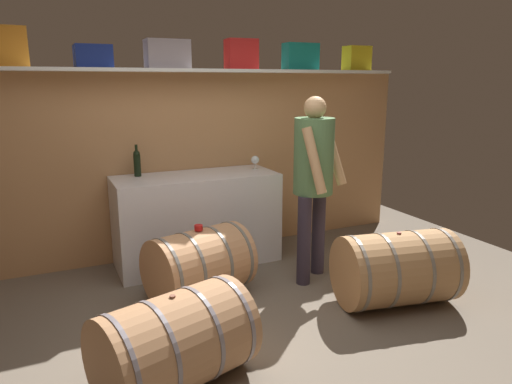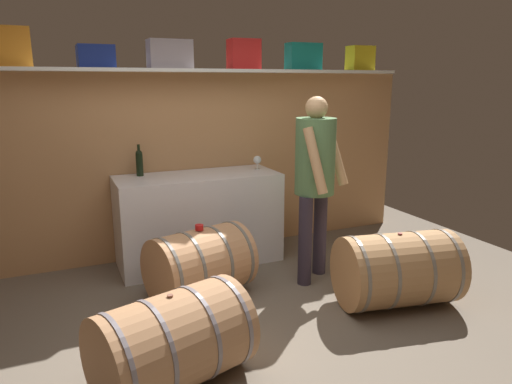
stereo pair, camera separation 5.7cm
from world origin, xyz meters
The scene contains 17 objects.
ground_plane centered at (0.00, 0.52, -0.01)m, with size 6.71×7.33×0.02m, color #6B5F51.
back_wall_panel centered at (0.00, 2.06, 0.95)m, with size 5.51×0.10×1.90m, color tan.
high_shelf_board centered at (0.00, 1.91, 1.92)m, with size 5.07×0.40×0.03m, color white.
toolcase_orange centered at (-1.43, 1.91, 2.10)m, with size 0.40×0.20×0.33m, color orange.
toolcase_navy centered at (-0.71, 1.91, 2.04)m, with size 0.32×0.29×0.20m, color navy.
toolcase_grey centered at (-0.03, 1.91, 2.07)m, with size 0.41×0.22×0.27m, color gray.
toolcase_red centered at (0.75, 1.91, 2.09)m, with size 0.31×0.22×0.30m, color red.
toolcase_teal centered at (1.45, 1.91, 2.08)m, with size 0.38×0.18×0.28m, color #158076.
toolcase_yellow centered at (2.19, 1.91, 2.07)m, with size 0.29×0.19×0.27m, color yellow.
work_cabinet centered at (0.15, 1.68, 0.46)m, with size 1.61×0.64×0.91m, color white.
wine_bottle_dark centered at (-0.38, 1.87, 1.05)m, with size 0.07×0.07×0.31m.
wine_glass centered at (0.82, 1.73, 1.01)m, with size 0.09×0.09×0.14m.
wine_barrel_near centered at (-0.08, 0.92, 0.30)m, with size 0.95×0.79×0.60m.
wine_barrel_far centered at (-0.59, -0.19, 0.30)m, with size 1.04×0.82×0.60m.
wine_barrel_flank centered at (1.37, 0.12, 0.31)m, with size 1.04×0.77×0.62m.
tasting_cup centered at (-0.07, 0.92, 0.62)m, with size 0.07×0.07×0.05m, color red.
winemaker_pouring centered at (1.00, 0.86, 1.04)m, with size 0.56×0.50×1.69m.
Camera 1 is at (-1.20, -2.69, 1.82)m, focal length 32.85 mm.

